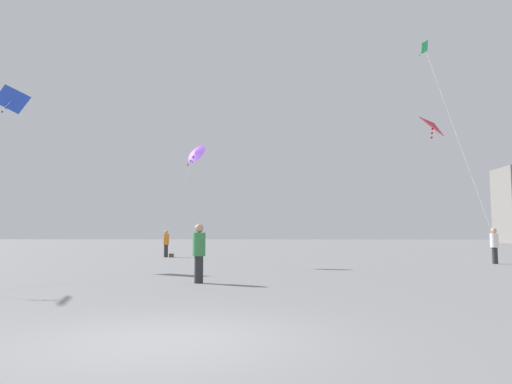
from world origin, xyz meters
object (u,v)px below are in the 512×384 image
object	(u,v)px
kite_emerald_delta	(426,52)
kite_violet_diamond	(195,154)
kite_crimson_diamond	(433,125)
handbag_beside_flyer	(171,255)
person_in_white	(494,244)
person_in_orange	(166,242)
kite_cobalt_delta	(11,101)
person_in_green	(199,251)

from	to	relation	value
kite_emerald_delta	kite_violet_diamond	size ratio (longest dim) A/B	1.62
kite_crimson_diamond	kite_violet_diamond	size ratio (longest dim) A/B	0.72
kite_emerald_delta	handbag_beside_flyer	distance (m)	22.19
person_in_white	kite_violet_diamond	xyz separation A→B (m)	(-15.30, -1.61, 4.59)
kite_emerald_delta	person_in_orange	bearing A→B (deg)	-176.56
handbag_beside_flyer	kite_crimson_diamond	bearing A→B (deg)	-38.75
person_in_orange	kite_crimson_diamond	bearing A→B (deg)	37.65
kite_cobalt_delta	person_in_green	bearing A→B (deg)	-33.65
person_in_white	kite_violet_diamond	bearing A→B (deg)	-30.05
person_in_orange	kite_violet_diamond	xyz separation A→B (m)	(3.42, -7.65, 4.61)
kite_cobalt_delta	handbag_beside_flyer	world-z (taller)	kite_cobalt_delta
kite_crimson_diamond	kite_cobalt_delta	bearing A→B (deg)	176.02
person_in_orange	person_in_white	bearing A→B (deg)	57.57
person_in_orange	person_in_white	distance (m)	19.67
kite_violet_diamond	kite_cobalt_delta	bearing A→B (deg)	-166.35
person_in_white	kite_emerald_delta	size ratio (longest dim) A/B	0.14
person_in_green	kite_violet_diamond	bearing A→B (deg)	165.99
kite_emerald_delta	kite_crimson_diamond	bearing A→B (deg)	-105.36
person_in_orange	kite_cobalt_delta	world-z (taller)	kite_cobalt_delta
kite_emerald_delta	kite_cobalt_delta	size ratio (longest dim) A/B	1.27
kite_cobalt_delta	kite_crimson_diamond	bearing A→B (deg)	-3.98
person_in_green	kite_cobalt_delta	bearing A→B (deg)	-149.73
kite_cobalt_delta	handbag_beside_flyer	size ratio (longest dim) A/B	33.31
person_in_green	handbag_beside_flyer	bearing A→B (deg)	170.49
person_in_white	handbag_beside_flyer	xyz separation A→B (m)	(-18.37, 6.14, -0.89)
person_in_orange	person_in_green	world-z (taller)	person_in_green
kite_emerald_delta	handbag_beside_flyer	size ratio (longest dim) A/B	42.22
person_in_orange	person_in_white	xyz separation A→B (m)	(18.72, -6.04, 0.02)
kite_violet_diamond	handbag_beside_flyer	xyz separation A→B (m)	(-3.07, 7.75, -5.48)
person_in_white	kite_violet_diamond	distance (m)	16.06
kite_violet_diamond	handbag_beside_flyer	bearing A→B (deg)	111.59
kite_cobalt_delta	kite_violet_diamond	bearing A→B (deg)	13.65
kite_emerald_delta	kite_violet_diamond	distance (m)	18.67
person_in_orange	kite_violet_diamond	bearing A→B (deg)	9.54
kite_emerald_delta	kite_violet_diamond	xyz separation A→B (m)	(-14.23, -8.71, -8.38)
person_in_orange	kite_emerald_delta	size ratio (longest dim) A/B	0.13
kite_cobalt_delta	kite_emerald_delta	bearing A→B (deg)	25.31
kite_crimson_diamond	handbag_beside_flyer	xyz separation A→B (m)	(-13.95, 11.20, -6.01)
kite_crimson_diamond	person_in_green	bearing A→B (deg)	-147.54
kite_emerald_delta	kite_cobalt_delta	xyz separation A→B (m)	(-22.85, -10.80, -6.04)
person_in_green	kite_violet_diamond	xyz separation A→B (m)	(-1.95, 9.13, 4.60)
kite_crimson_diamond	handbag_beside_flyer	world-z (taller)	kite_crimson_diamond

